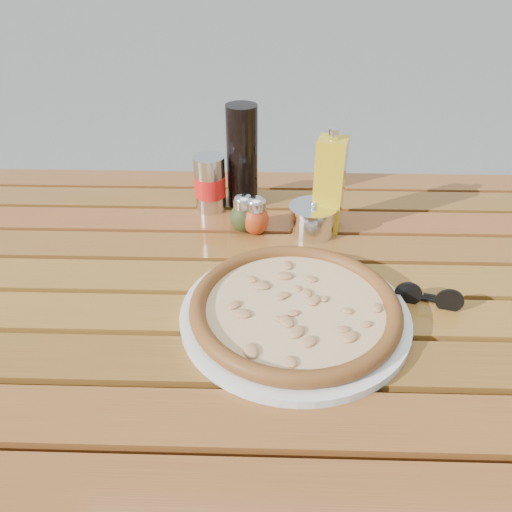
{
  "coord_description": "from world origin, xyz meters",
  "views": [
    {
      "loc": [
        0.02,
        -0.72,
        1.27
      ],
      "look_at": [
        0.0,
        0.02,
        0.78
      ],
      "focal_mm": 35.0,
      "sensor_mm": 36.0,
      "label": 1
    }
  ],
  "objects_px": {
    "table": "(256,310)",
    "soda_can": "(210,184)",
    "pepper_shaker": "(256,216)",
    "dark_bottle": "(242,157)",
    "pizza": "(295,306)",
    "sunglasses": "(428,297)",
    "parmesan_tin": "(313,219)",
    "plate": "(295,314)",
    "olive_oil_cruet": "(329,185)",
    "oregano_shaker": "(244,214)"
  },
  "relations": [
    {
      "from": "oregano_shaker",
      "to": "soda_can",
      "type": "xyz_separation_m",
      "value": [
        -0.08,
        0.09,
        0.02
      ]
    },
    {
      "from": "table",
      "to": "dark_bottle",
      "type": "xyz_separation_m",
      "value": [
        -0.04,
        0.28,
        0.19
      ]
    },
    {
      "from": "table",
      "to": "pepper_shaker",
      "type": "distance_m",
      "value": 0.19
    },
    {
      "from": "dark_bottle",
      "to": "parmesan_tin",
      "type": "bearing_deg",
      "value": -40.2
    },
    {
      "from": "dark_bottle",
      "to": "parmesan_tin",
      "type": "xyz_separation_m",
      "value": [
        0.15,
        -0.12,
        -0.08
      ]
    },
    {
      "from": "pepper_shaker",
      "to": "soda_can",
      "type": "xyz_separation_m",
      "value": [
        -0.1,
        0.1,
        0.02
      ]
    },
    {
      "from": "parmesan_tin",
      "to": "pepper_shaker",
      "type": "bearing_deg",
      "value": -177.59
    },
    {
      "from": "oregano_shaker",
      "to": "dark_bottle",
      "type": "bearing_deg",
      "value": 93.71
    },
    {
      "from": "oregano_shaker",
      "to": "pepper_shaker",
      "type": "bearing_deg",
      "value": -19.21
    },
    {
      "from": "pepper_shaker",
      "to": "oregano_shaker",
      "type": "relative_size",
      "value": 1.0
    },
    {
      "from": "olive_oil_cruet",
      "to": "parmesan_tin",
      "type": "distance_m",
      "value": 0.07
    },
    {
      "from": "pepper_shaker",
      "to": "parmesan_tin",
      "type": "distance_m",
      "value": 0.11
    },
    {
      "from": "dark_bottle",
      "to": "pizza",
      "type": "bearing_deg",
      "value": -75.41
    },
    {
      "from": "pizza",
      "to": "oregano_shaker",
      "type": "relative_size",
      "value": 4.98
    },
    {
      "from": "plate",
      "to": "pizza",
      "type": "bearing_deg",
      "value": 0.0
    },
    {
      "from": "pizza",
      "to": "soda_can",
      "type": "relative_size",
      "value": 3.4
    },
    {
      "from": "plate",
      "to": "olive_oil_cruet",
      "type": "distance_m",
      "value": 0.31
    },
    {
      "from": "soda_can",
      "to": "olive_oil_cruet",
      "type": "distance_m",
      "value": 0.26
    },
    {
      "from": "plate",
      "to": "sunglasses",
      "type": "relative_size",
      "value": 3.24
    },
    {
      "from": "sunglasses",
      "to": "soda_can",
      "type": "bearing_deg",
      "value": 155.31
    },
    {
      "from": "pepper_shaker",
      "to": "dark_bottle",
      "type": "distance_m",
      "value": 0.15
    },
    {
      "from": "plate",
      "to": "sunglasses",
      "type": "height_order",
      "value": "sunglasses"
    },
    {
      "from": "olive_oil_cruet",
      "to": "plate",
      "type": "bearing_deg",
      "value": -104.62
    },
    {
      "from": "soda_can",
      "to": "table",
      "type": "bearing_deg",
      "value": -67.4
    },
    {
      "from": "soda_can",
      "to": "olive_oil_cruet",
      "type": "bearing_deg",
      "value": -17.54
    },
    {
      "from": "oregano_shaker",
      "to": "soda_can",
      "type": "height_order",
      "value": "soda_can"
    },
    {
      "from": "plate",
      "to": "oregano_shaker",
      "type": "height_order",
      "value": "oregano_shaker"
    },
    {
      "from": "parmesan_tin",
      "to": "olive_oil_cruet",
      "type": "bearing_deg",
      "value": 32.8
    },
    {
      "from": "soda_can",
      "to": "olive_oil_cruet",
      "type": "height_order",
      "value": "olive_oil_cruet"
    },
    {
      "from": "plate",
      "to": "pepper_shaker",
      "type": "bearing_deg",
      "value": 104.8
    },
    {
      "from": "soda_can",
      "to": "olive_oil_cruet",
      "type": "relative_size",
      "value": 0.57
    },
    {
      "from": "soda_can",
      "to": "parmesan_tin",
      "type": "height_order",
      "value": "soda_can"
    },
    {
      "from": "pizza",
      "to": "oregano_shaker",
      "type": "bearing_deg",
      "value": 109.13
    },
    {
      "from": "soda_can",
      "to": "sunglasses",
      "type": "height_order",
      "value": "soda_can"
    },
    {
      "from": "dark_bottle",
      "to": "sunglasses",
      "type": "relative_size",
      "value": 1.98
    },
    {
      "from": "pepper_shaker",
      "to": "parmesan_tin",
      "type": "xyz_separation_m",
      "value": [
        0.11,
        0.0,
        -0.01
      ]
    },
    {
      "from": "pizza",
      "to": "pepper_shaker",
      "type": "height_order",
      "value": "pepper_shaker"
    },
    {
      "from": "soda_can",
      "to": "parmesan_tin",
      "type": "xyz_separation_m",
      "value": [
        0.21,
        -0.1,
        -0.03
      ]
    },
    {
      "from": "sunglasses",
      "to": "oregano_shaker",
      "type": "bearing_deg",
      "value": 158.59
    },
    {
      "from": "soda_can",
      "to": "oregano_shaker",
      "type": "bearing_deg",
      "value": -50.59
    },
    {
      "from": "parmesan_tin",
      "to": "oregano_shaker",
      "type": "bearing_deg",
      "value": 178.43
    },
    {
      "from": "pepper_shaker",
      "to": "plate",
      "type": "bearing_deg",
      "value": -75.2
    },
    {
      "from": "oregano_shaker",
      "to": "dark_bottle",
      "type": "distance_m",
      "value": 0.14
    },
    {
      "from": "sunglasses",
      "to": "olive_oil_cruet",
      "type": "bearing_deg",
      "value": 135.36
    },
    {
      "from": "dark_bottle",
      "to": "soda_can",
      "type": "distance_m",
      "value": 0.09
    },
    {
      "from": "plate",
      "to": "soda_can",
      "type": "relative_size",
      "value": 3.0
    },
    {
      "from": "pizza",
      "to": "olive_oil_cruet",
      "type": "distance_m",
      "value": 0.3
    },
    {
      "from": "plate",
      "to": "olive_oil_cruet",
      "type": "relative_size",
      "value": 1.71
    },
    {
      "from": "table",
      "to": "soda_can",
      "type": "relative_size",
      "value": 11.67
    },
    {
      "from": "pepper_shaker",
      "to": "dark_bottle",
      "type": "bearing_deg",
      "value": 104.17
    }
  ]
}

